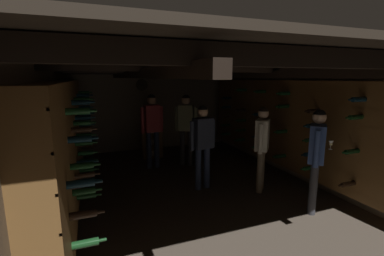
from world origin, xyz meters
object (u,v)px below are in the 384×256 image
(person_guest_rear_center, at_px, (186,123))
(person_guest_near_right, at_px, (316,151))
(wine_crate_stack, at_px, (152,141))
(person_host_center, at_px, (203,140))
(person_guest_mid_right, at_px, (262,142))
(display_bottle, at_px, (156,119))
(person_guest_far_left, at_px, (152,124))

(person_guest_rear_center, xyz_separation_m, person_guest_near_right, (1.09, -2.88, -0.05))
(wine_crate_stack, relative_size, person_host_center, 0.56)
(person_guest_mid_right, bearing_deg, display_bottle, 115.48)
(display_bottle, xyz_separation_m, person_guest_rear_center, (0.53, -0.89, 0.00))
(person_host_center, xyz_separation_m, person_guest_far_left, (-0.62, 1.52, 0.10))
(person_guest_far_left, bearing_deg, display_bottle, 71.57)
(wine_crate_stack, distance_m, person_host_center, 2.48)
(person_host_center, height_order, person_guest_rear_center, person_guest_rear_center)
(display_bottle, bearing_deg, person_host_center, -81.49)
(person_guest_far_left, bearing_deg, person_host_center, -67.98)
(person_host_center, bearing_deg, display_bottle, 98.51)
(person_guest_far_left, height_order, person_guest_mid_right, person_guest_far_left)
(wine_crate_stack, relative_size, person_guest_rear_center, 0.53)
(wine_crate_stack, height_order, person_guest_mid_right, person_guest_mid_right)
(person_host_center, distance_m, person_guest_rear_center, 1.45)
(wine_crate_stack, distance_m, display_bottle, 0.60)
(wine_crate_stack, bearing_deg, person_guest_near_right, -65.66)
(wine_crate_stack, bearing_deg, person_guest_far_left, -100.58)
(display_bottle, distance_m, person_guest_near_right, 4.11)
(person_host_center, relative_size, person_guest_rear_center, 0.94)
(person_host_center, xyz_separation_m, person_guest_rear_center, (0.18, 1.44, 0.08))
(person_guest_rear_center, height_order, person_guest_near_right, person_guest_rear_center)
(person_guest_far_left, relative_size, person_guest_mid_right, 1.10)
(person_guest_far_left, xyz_separation_m, person_guest_rear_center, (0.80, -0.08, -0.02))
(person_host_center, distance_m, person_guest_mid_right, 1.09)
(person_guest_rear_center, bearing_deg, display_bottle, 120.93)
(person_guest_far_left, bearing_deg, wine_crate_stack, 79.42)
(person_guest_far_left, bearing_deg, person_guest_mid_right, -51.22)
(person_guest_mid_right, bearing_deg, person_guest_rear_center, 112.75)
(display_bottle, height_order, person_guest_rear_center, person_guest_rear_center)
(person_guest_rear_center, xyz_separation_m, person_guest_mid_right, (0.80, -1.91, -0.09))
(wine_crate_stack, relative_size, person_guest_mid_right, 0.57)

